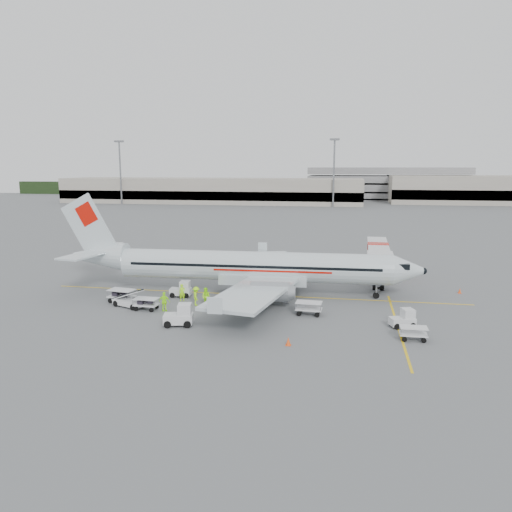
{
  "coord_description": "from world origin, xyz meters",
  "views": [
    {
      "loc": [
        9.41,
        -49.94,
        13.3
      ],
      "look_at": [
        0.0,
        2.0,
        3.8
      ],
      "focal_mm": 35.0,
      "sensor_mm": 36.0,
      "label": 1
    }
  ],
  "objects_px": {
    "aircraft": "(254,246)",
    "belt_loader": "(129,295)",
    "jet_bridge": "(377,261)",
    "tug_mid": "(178,315)",
    "tug_fore": "(402,318)",
    "tug_aft": "(180,289)"
  },
  "relations": [
    {
      "from": "tug_mid",
      "to": "aircraft",
      "type": "bearing_deg",
      "value": 57.2
    },
    {
      "from": "jet_bridge",
      "to": "tug_mid",
      "type": "xyz_separation_m",
      "value": [
        -17.57,
        -21.49,
        -1.21
      ]
    },
    {
      "from": "aircraft",
      "to": "tug_fore",
      "type": "xyz_separation_m",
      "value": [
        14.19,
        -8.59,
        -4.34
      ]
    },
    {
      "from": "aircraft",
      "to": "belt_loader",
      "type": "relative_size",
      "value": 8.55
    },
    {
      "from": "belt_loader",
      "to": "tug_fore",
      "type": "xyz_separation_m",
      "value": [
        25.16,
        -1.69,
        -0.39
      ]
    },
    {
      "from": "belt_loader",
      "to": "tug_mid",
      "type": "xyz_separation_m",
      "value": [
        6.53,
        -4.63,
        -0.24
      ]
    },
    {
      "from": "jet_bridge",
      "to": "belt_loader",
      "type": "distance_m",
      "value": 29.42
    },
    {
      "from": "belt_loader",
      "to": "tug_fore",
      "type": "height_order",
      "value": "belt_loader"
    },
    {
      "from": "aircraft",
      "to": "jet_bridge",
      "type": "distance_m",
      "value": 16.74
    },
    {
      "from": "aircraft",
      "to": "tug_mid",
      "type": "height_order",
      "value": "aircraft"
    },
    {
      "from": "tug_mid",
      "to": "belt_loader",
      "type": "bearing_deg",
      "value": 132.87
    },
    {
      "from": "aircraft",
      "to": "belt_loader",
      "type": "distance_m",
      "value": 13.55
    },
    {
      "from": "belt_loader",
      "to": "tug_mid",
      "type": "relative_size",
      "value": 1.79
    },
    {
      "from": "belt_loader",
      "to": "tug_aft",
      "type": "height_order",
      "value": "belt_loader"
    },
    {
      "from": "tug_fore",
      "to": "jet_bridge",
      "type": "bearing_deg",
      "value": 74.46
    },
    {
      "from": "tug_aft",
      "to": "belt_loader",
      "type": "bearing_deg",
      "value": -133.25
    },
    {
      "from": "jet_bridge",
      "to": "tug_mid",
      "type": "height_order",
      "value": "jet_bridge"
    },
    {
      "from": "tug_mid",
      "to": "tug_aft",
      "type": "xyz_separation_m",
      "value": [
        -2.92,
        9.2,
        -0.11
      ]
    },
    {
      "from": "tug_fore",
      "to": "aircraft",
      "type": "bearing_deg",
      "value": 129.98
    },
    {
      "from": "aircraft",
      "to": "tug_aft",
      "type": "distance_m",
      "value": 8.84
    },
    {
      "from": "aircraft",
      "to": "tug_aft",
      "type": "bearing_deg",
      "value": -164.41
    },
    {
      "from": "jet_bridge",
      "to": "tug_aft",
      "type": "relative_size",
      "value": 7.63
    }
  ]
}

